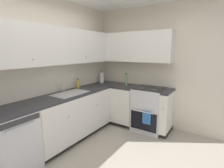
{
  "coord_description": "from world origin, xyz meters",
  "views": [
    {
      "loc": [
        -1.76,
        -1.17,
        1.68
      ],
      "look_at": [
        1.01,
        0.62,
        1.05
      ],
      "focal_mm": 27.34,
      "sensor_mm": 36.0,
      "label": 1
    }
  ],
  "objects_px": {
    "dishwasher": "(10,143)",
    "oven_range": "(149,109)",
    "oil_bottle": "(126,80)",
    "paper_towel_roll": "(102,78)",
    "soap_bottle": "(78,84)"
  },
  "relations": [
    {
      "from": "oven_range",
      "to": "oil_bottle",
      "type": "relative_size",
      "value": 3.65
    },
    {
      "from": "soap_bottle",
      "to": "oil_bottle",
      "type": "distance_m",
      "value": 1.08
    },
    {
      "from": "oven_range",
      "to": "paper_towel_roll",
      "type": "distance_m",
      "value": 1.39
    },
    {
      "from": "oven_range",
      "to": "soap_bottle",
      "type": "height_order",
      "value": "soap_bottle"
    },
    {
      "from": "dishwasher",
      "to": "oven_range",
      "type": "xyz_separation_m",
      "value": [
        2.34,
        -1.11,
        0.02
      ]
    },
    {
      "from": "oil_bottle",
      "to": "paper_towel_roll",
      "type": "bearing_deg",
      "value": 88.14
    },
    {
      "from": "paper_towel_roll",
      "to": "oil_bottle",
      "type": "relative_size",
      "value": 1.05
    },
    {
      "from": "oil_bottle",
      "to": "soap_bottle",
      "type": "bearing_deg",
      "value": 137.65
    },
    {
      "from": "dishwasher",
      "to": "oven_range",
      "type": "relative_size",
      "value": 0.83
    },
    {
      "from": "oven_range",
      "to": "oil_bottle",
      "type": "xyz_separation_m",
      "value": [
        -0.02,
        0.57,
        0.58
      ]
    },
    {
      "from": "dishwasher",
      "to": "oven_range",
      "type": "height_order",
      "value": "oven_range"
    },
    {
      "from": "oven_range",
      "to": "paper_towel_roll",
      "type": "relative_size",
      "value": 3.46
    },
    {
      "from": "soap_bottle",
      "to": "oil_bottle",
      "type": "relative_size",
      "value": 0.72
    },
    {
      "from": "dishwasher",
      "to": "paper_towel_roll",
      "type": "relative_size",
      "value": 2.86
    },
    {
      "from": "dishwasher",
      "to": "soap_bottle",
      "type": "relative_size",
      "value": 4.16
    }
  ]
}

